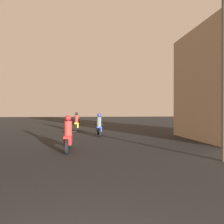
% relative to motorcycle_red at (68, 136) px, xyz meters
% --- Properties ---
extents(motorcycle_red, '(0.60, 2.03, 1.45)m').
position_rel_motorcycle_red_xyz_m(motorcycle_red, '(0.00, 0.00, 0.00)').
color(motorcycle_red, black).
rests_on(motorcycle_red, ground_plane).
extents(motorcycle_blue, '(0.60, 2.06, 1.46)m').
position_rel_motorcycle_red_xyz_m(motorcycle_blue, '(1.65, 5.25, 0.01)').
color(motorcycle_blue, black).
rests_on(motorcycle_blue, ground_plane).
extents(motorcycle_yellow, '(0.60, 1.96, 1.52)m').
position_rel_motorcycle_red_xyz_m(motorcycle_yellow, '(0.11, 8.49, 0.03)').
color(motorcycle_yellow, black).
rests_on(motorcycle_yellow, ground_plane).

